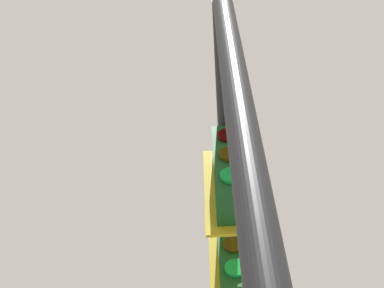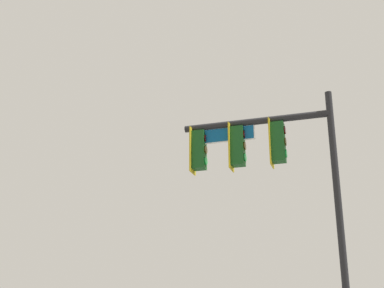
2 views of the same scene
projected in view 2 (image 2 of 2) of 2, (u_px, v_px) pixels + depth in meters
The scene contains 1 object.
signal_pole_near at pixel (264, 161), 14.20m from camera, with size 4.02×1.21×7.24m.
Camera 2 is at (-4.41, 5.04, 1.26)m, focal length 50.00 mm.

